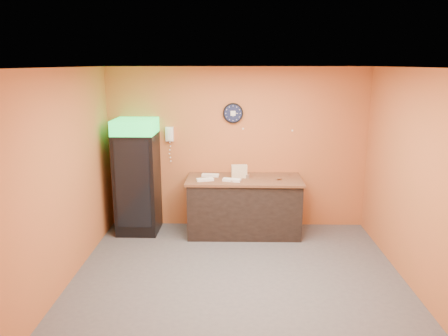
{
  "coord_description": "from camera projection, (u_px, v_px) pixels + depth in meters",
  "views": [
    {
      "loc": [
        -0.08,
        -5.49,
        2.85
      ],
      "look_at": [
        -0.2,
        0.6,
        1.38
      ],
      "focal_mm": 35.0,
      "sensor_mm": 36.0,
      "label": 1
    }
  ],
  "objects": [
    {
      "name": "wrapped_sandwich_right",
      "position": [
        210.0,
        175.0,
        7.42
      ],
      "size": [
        0.3,
        0.15,
        0.04
      ],
      "primitive_type": "cube",
      "rotation": [
        0.0,
        0.0,
        -0.12
      ],
      "color": "white",
      "rests_on": "butcher_paper"
    },
    {
      "name": "wrapped_sandwich_left",
      "position": [
        205.0,
        180.0,
        7.15
      ],
      "size": [
        0.3,
        0.18,
        0.04
      ],
      "primitive_type": "cube",
      "rotation": [
        0.0,
        0.0,
        0.27
      ],
      "color": "white",
      "rests_on": "butcher_paper"
    },
    {
      "name": "wall_phone",
      "position": [
        170.0,
        134.0,
        7.53
      ],
      "size": [
        0.13,
        0.11,
        0.24
      ],
      "color": "white",
      "rests_on": "back_wall"
    },
    {
      "name": "kitchen_tool",
      "position": [
        247.0,
        176.0,
        7.31
      ],
      "size": [
        0.07,
        0.07,
        0.07
      ],
      "primitive_type": "cylinder",
      "color": "silver",
      "rests_on": "butcher_paper"
    },
    {
      "name": "beverage_cooler",
      "position": [
        137.0,
        178.0,
        7.37
      ],
      "size": [
        0.69,
        0.71,
        1.95
      ],
      "rotation": [
        0.0,
        0.0,
        -0.01
      ],
      "color": "black",
      "rests_on": "floor"
    },
    {
      "name": "back_wall",
      "position": [
        237.0,
        148.0,
        7.62
      ],
      "size": [
        4.5,
        0.02,
        2.8
      ],
      "primitive_type": "cube",
      "color": "#BF6435",
      "rests_on": "floor"
    },
    {
      "name": "left_wall",
      "position": [
        67.0,
        177.0,
        5.72
      ],
      "size": [
        0.02,
        4.0,
        2.8
      ],
      "primitive_type": "cube",
      "color": "#BF6435",
      "rests_on": "floor"
    },
    {
      "name": "ceiling",
      "position": [
        239.0,
        67.0,
        5.35
      ],
      "size": [
        4.5,
        4.0,
        0.02
      ],
      "primitive_type": "cube",
      "color": "white",
      "rests_on": "back_wall"
    },
    {
      "name": "right_wall",
      "position": [
        413.0,
        179.0,
        5.63
      ],
      "size": [
        0.02,
        4.0,
        2.8
      ],
      "primitive_type": "cube",
      "color": "#BF6435",
      "rests_on": "floor"
    },
    {
      "name": "floor",
      "position": [
        238.0,
        276.0,
        6.0
      ],
      "size": [
        4.5,
        4.5,
        0.0
      ],
      "primitive_type": "plane",
      "color": "#47474C",
      "rests_on": "ground"
    },
    {
      "name": "wrapped_sandwich_mid",
      "position": [
        232.0,
        180.0,
        7.12
      ],
      "size": [
        0.31,
        0.19,
        0.04
      ],
      "primitive_type": "cube",
      "rotation": [
        0.0,
        0.0,
        -0.26
      ],
      "color": "white",
      "rests_on": "butcher_paper"
    },
    {
      "name": "sub_roll_stack",
      "position": [
        239.0,
        171.0,
        7.31
      ],
      "size": [
        0.27,
        0.11,
        0.22
      ],
      "rotation": [
        0.0,
        0.0,
        0.08
      ],
      "color": "beige",
      "rests_on": "butcher_paper"
    },
    {
      "name": "prep_counter",
      "position": [
        244.0,
        207.0,
        7.43
      ],
      "size": [
        1.87,
        0.84,
        0.93
      ],
      "primitive_type": "cube",
      "rotation": [
        0.0,
        0.0,
        0.0
      ],
      "color": "black",
      "rests_on": "floor"
    },
    {
      "name": "butcher_paper",
      "position": [
        244.0,
        179.0,
        7.32
      ],
      "size": [
        1.93,
        0.91,
        0.04
      ],
      "primitive_type": "cube",
      "rotation": [
        0.0,
        0.0,
        -0.01
      ],
      "color": "brown",
      "rests_on": "prep_counter"
    },
    {
      "name": "wall_clock",
      "position": [
        233.0,
        113.0,
        7.44
      ],
      "size": [
        0.35,
        0.06,
        0.35
      ],
      "color": "black",
      "rests_on": "back_wall"
    }
  ]
}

